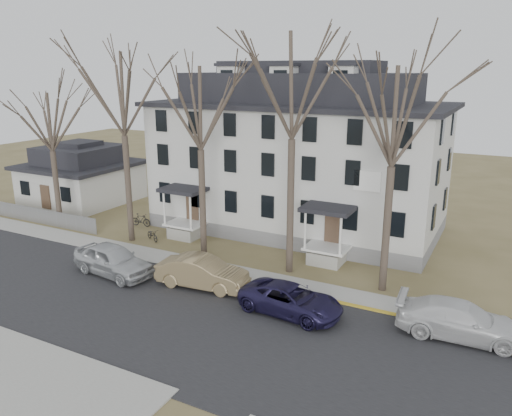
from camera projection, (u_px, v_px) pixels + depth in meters
The scene contains 18 objects.
ground at pixel (176, 346), 21.54m from camera, with size 120.00×120.00×0.00m, color olive.
main_road at pixel (202, 325), 23.25m from camera, with size 120.00×10.00×0.04m, color #27272A.
far_sidewalk at pixel (260, 279), 28.37m from camera, with size 120.00×2.00×0.08m, color #A09F97.
yellow_curb at pixel (340, 304), 25.37m from camera, with size 14.00×0.25×0.06m, color gold.
boarding_house at pixel (298, 156), 36.30m from camera, with size 20.80×12.36×12.05m.
small_house at pixel (82, 177), 44.40m from camera, with size 8.70×8.70×5.00m.
fence at pixel (31, 221), 39.02m from camera, with size 14.00×0.06×1.20m, color gray.
tree_far_left at pixel (121, 88), 32.02m from camera, with size 8.40×8.40×13.72m.
tree_mid_left at pixel (199, 102), 29.54m from camera, with size 7.80×7.80×12.74m.
tree_center at pixel (293, 77), 26.46m from camera, with size 9.00×9.00×14.70m.
tree_mid_right at pixel (395, 110), 24.41m from camera, with size 7.80×7.80×12.74m.
tree_bungalow at pixel (49, 118), 35.74m from camera, with size 6.60×6.60×10.78m.
car_silver at pixel (113, 260), 28.68m from camera, with size 2.11×5.24×1.79m, color silver.
car_tan at pixel (202, 273), 27.07m from camera, with size 1.77×5.08×1.68m, color olive.
car_navy at pixel (291, 300), 24.16m from camera, with size 2.36×5.12×1.42m, color #1D193C.
car_white at pixel (461, 321), 22.01m from camera, with size 2.24×5.51×1.60m, color silver.
bicycle_left at pixel (152, 235), 34.54m from camera, with size 0.53×1.51×0.79m, color black.
bicycle_right at pixel (141, 220), 37.62m from camera, with size 0.46×1.61×0.97m, color black.
Camera 1 is at (11.94, -15.34, 11.55)m, focal length 35.00 mm.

